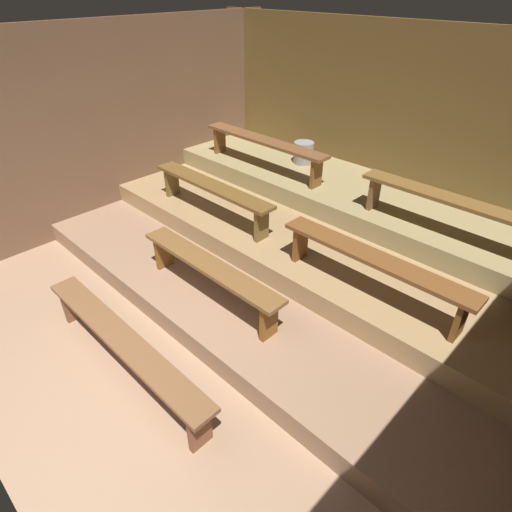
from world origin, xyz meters
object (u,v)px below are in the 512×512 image
bench_upper_right (457,206)px  bench_lower_center (209,270)px  bench_middle_right (373,263)px  pail_upper (304,153)px  bench_upper_left (264,144)px  bench_floor_center (123,343)px  bench_middle_left (212,190)px

bench_upper_right → bench_lower_center: bearing=-125.4°
bench_lower_center → bench_middle_right: (1.28, 0.94, 0.24)m
bench_middle_right → pail_upper: bearing=142.3°
bench_upper_left → bench_upper_right: (2.77, 0.00, 0.00)m
bench_floor_center → bench_upper_left: size_ratio=1.09×
bench_middle_left → pail_upper: (0.05, 1.75, 0.05)m
bench_upper_left → pail_upper: bearing=64.1°
bench_floor_center → pail_upper: 3.93m
bench_floor_center → bench_middle_right: bench_middle_right is taller
bench_floor_center → bench_upper_right: 3.57m
bench_floor_center → pail_upper: (-1.04, 3.75, 0.52)m
bench_lower_center → pail_upper: bearing=110.2°
bench_upper_left → pail_upper: 0.66m
bench_lower_center → bench_middle_right: bearing=36.2°
bench_lower_center → pail_upper: pail_upper is taller
bench_middle_right → bench_upper_right: bearing=79.0°
bench_lower_center → bench_middle_right: bench_middle_right is taller
bench_middle_right → pail_upper: (-2.26, 1.75, 0.05)m
bench_middle_left → bench_floor_center: bearing=-61.5°
bench_floor_center → bench_middle_right: size_ratio=1.19×
bench_floor_center → bench_upper_left: 3.51m
bench_floor_center → pail_upper: bearing=105.5°
bench_floor_center → bench_lower_center: 1.09m
bench_middle_left → pail_upper: size_ratio=6.30×
bench_middle_right → pail_upper: pail_upper is taller
bench_middle_left → bench_middle_right: size_ratio=1.00×
bench_upper_left → bench_upper_right: 2.77m
bench_floor_center → bench_middle_left: bench_middle_left is taller
bench_upper_left → bench_floor_center: bearing=-67.5°
bench_floor_center → bench_lower_center: bench_lower_center is taller
bench_middle_left → bench_upper_left: bearing=101.0°
bench_lower_center → bench_upper_right: 2.64m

